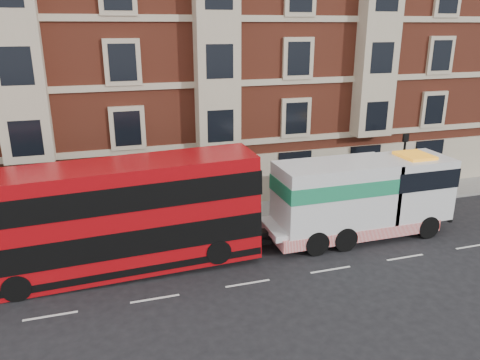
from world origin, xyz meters
name	(u,v)px	position (x,y,z in m)	size (l,w,h in m)	color
ground	(248,283)	(0.00, 0.00, 0.00)	(120.00, 120.00, 0.00)	black
sidewalk	(207,217)	(0.00, 7.50, 0.07)	(90.00, 3.00, 0.15)	slate
victorian_terrace	(184,35)	(0.50, 15.00, 10.07)	(45.00, 12.00, 20.40)	brown
lamp_post_west	(95,193)	(-6.00, 6.20, 2.68)	(0.35, 0.15, 4.35)	black
lamp_post_east	(403,163)	(12.00, 6.20, 2.68)	(0.35, 0.15, 4.35)	black
double_decker_bus	(118,216)	(-5.09, 2.85, 2.67)	(12.45, 2.86, 5.04)	#A3090E
tow_truck	(359,197)	(6.97, 2.85, 2.20)	(9.97, 2.95, 4.15)	silver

